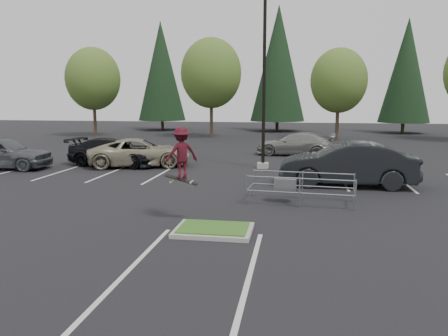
% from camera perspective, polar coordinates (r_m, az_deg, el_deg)
% --- Properties ---
extents(ground, '(120.00, 120.00, 0.00)m').
position_cam_1_polar(ground, '(12.69, -1.37, -8.39)').
color(ground, black).
rests_on(ground, ground).
extents(grass_median, '(2.20, 1.60, 0.16)m').
position_cam_1_polar(grass_median, '(12.66, -1.37, -8.05)').
color(grass_median, gray).
rests_on(grass_median, ground).
extents(stall_lines, '(22.62, 17.60, 0.01)m').
position_cam_1_polar(stall_lines, '(18.67, -2.00, -2.70)').
color(stall_lines, beige).
rests_on(stall_lines, ground).
extents(light_pole, '(0.70, 0.60, 10.12)m').
position_cam_1_polar(light_pole, '(23.97, 5.25, 10.81)').
color(light_pole, gray).
rests_on(light_pole, ground).
extents(decid_a, '(5.44, 5.44, 8.91)m').
position_cam_1_polar(decid_a, '(46.61, -16.71, 10.85)').
color(decid_a, '#38281C').
rests_on(decid_a, ground).
extents(decid_b, '(5.89, 5.89, 9.64)m').
position_cam_1_polar(decid_b, '(43.28, -1.68, 12.00)').
color(decid_b, '#38281C').
rests_on(decid_b, ground).
extents(decid_c, '(5.12, 5.12, 8.38)m').
position_cam_1_polar(decid_c, '(41.92, 14.74, 10.73)').
color(decid_c, '#38281C').
rests_on(decid_c, ground).
extents(conif_a, '(5.72, 5.72, 13.00)m').
position_cam_1_polar(conif_a, '(54.48, -8.19, 12.41)').
color(conif_a, '#38281C').
rests_on(conif_a, ground).
extents(conif_b, '(6.38, 6.38, 14.50)m').
position_cam_1_polar(conif_b, '(52.60, 7.09, 13.38)').
color(conif_b, '#38281C').
rests_on(conif_b, ground).
extents(conif_c, '(5.50, 5.50, 12.50)m').
position_cam_1_polar(conif_c, '(52.80, 22.71, 11.66)').
color(conif_c, '#38281C').
rests_on(conif_c, ground).
extents(cart_corral, '(3.94, 1.70, 1.09)m').
position_cam_1_polar(cart_corral, '(16.23, 8.50, -2.13)').
color(cart_corral, gray).
rests_on(cart_corral, ground).
extents(skateboarder, '(1.18, 1.06, 1.79)m').
position_cam_1_polar(skateboarder, '(13.45, -5.64, 1.92)').
color(skateboarder, black).
rests_on(skateboarder, ground).
extents(car_l_tan, '(6.17, 4.11, 1.57)m').
position_cam_1_polar(car_l_tan, '(25.16, -11.09, 1.99)').
color(car_l_tan, gray).
rests_on(car_l_tan, ground).
extents(car_l_black, '(5.66, 2.89, 1.57)m').
position_cam_1_polar(car_l_black, '(25.72, -14.22, 2.03)').
color(car_l_black, black).
rests_on(car_l_black, ground).
extents(car_l_grey, '(5.25, 2.40, 1.75)m').
position_cam_1_polar(car_l_grey, '(26.69, -26.91, 1.76)').
color(car_l_grey, '#4E5155').
rests_on(car_l_grey, ground).
extents(car_r_charc, '(5.85, 2.08, 1.92)m').
position_cam_1_polar(car_r_charc, '(19.86, 15.74, 0.48)').
color(car_r_charc, black).
rests_on(car_r_charc, ground).
extents(car_far_silver, '(5.46, 2.66, 1.53)m').
position_cam_1_polar(car_far_silver, '(30.04, 9.38, 3.12)').
color(car_far_silver, gray).
rests_on(car_far_silver, ground).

